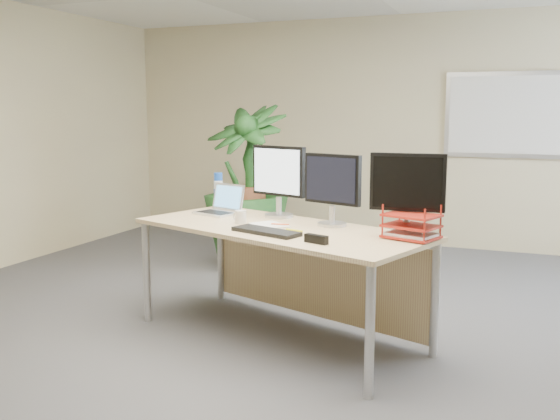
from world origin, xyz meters
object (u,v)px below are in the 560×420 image
at_px(desk, 290,248).
at_px(laptop, 221,206).
at_px(floor_plant, 246,196).
at_px(monitor_right, 332,185).
at_px(monitor_left, 279,177).

relative_size(desk, laptop, 5.81).
distance_m(floor_plant, monitor_right, 2.07).
height_order(floor_plant, monitor_left, floor_plant).
xyz_separation_m(monitor_left, monitor_right, (0.48, -0.20, -0.02)).
height_order(monitor_right, laptop, monitor_right).
bearing_deg(desk, floor_plant, 124.19).
distance_m(monitor_left, monitor_right, 0.52).
bearing_deg(monitor_right, desk, -165.27).
bearing_deg(monitor_right, floor_plant, 131.99).
bearing_deg(floor_plant, laptop, -73.12).
distance_m(desk, laptop, 0.76).
height_order(desk, laptop, laptop).
distance_m(monitor_right, laptop, 1.00).
distance_m(desk, monitor_left, 0.58).
height_order(monitor_left, laptop, monitor_left).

